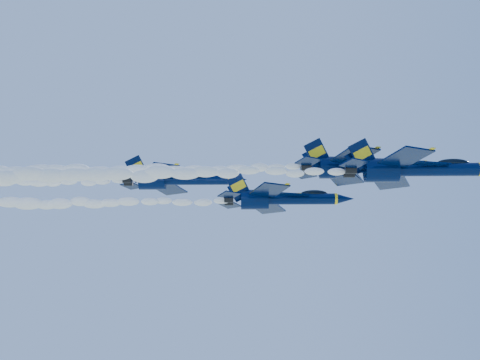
{
  "coord_description": "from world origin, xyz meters",
  "views": [
    {
      "loc": [
        -4.75,
        -81.49,
        125.51
      ],
      "look_at": [
        -5.96,
        1.81,
        153.45
      ],
      "focal_mm": 50.0,
      "sensor_mm": 36.0,
      "label": 1
    }
  ],
  "objects_px": {
    "jet_second": "(364,166)",
    "jet_third": "(281,199)",
    "jet_fourth": "(177,179)",
    "jet_lead": "(413,169)"
  },
  "relations": [
    {
      "from": "jet_lead",
      "to": "jet_third",
      "type": "relative_size",
      "value": 0.97
    },
    {
      "from": "jet_lead",
      "to": "jet_fourth",
      "type": "height_order",
      "value": "jet_fourth"
    },
    {
      "from": "jet_second",
      "to": "jet_third",
      "type": "height_order",
      "value": "jet_second"
    },
    {
      "from": "jet_lead",
      "to": "jet_third",
      "type": "bearing_deg",
      "value": 127.62
    },
    {
      "from": "jet_lead",
      "to": "jet_second",
      "type": "bearing_deg",
      "value": 119.96
    },
    {
      "from": "jet_second",
      "to": "jet_fourth",
      "type": "bearing_deg",
      "value": 144.17
    },
    {
      "from": "jet_third",
      "to": "jet_second",
      "type": "bearing_deg",
      "value": -48.04
    },
    {
      "from": "jet_second",
      "to": "jet_fourth",
      "type": "height_order",
      "value": "jet_fourth"
    },
    {
      "from": "jet_lead",
      "to": "jet_second",
      "type": "xyz_separation_m",
      "value": [
        -4.16,
        7.21,
        2.92
      ]
    },
    {
      "from": "jet_lead",
      "to": "jet_second",
      "type": "height_order",
      "value": "jet_second"
    }
  ]
}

